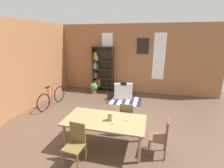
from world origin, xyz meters
name	(u,v)px	position (x,y,z in m)	size (l,w,h in m)	color
ground_plane	(114,130)	(0.00, 0.00, 0.00)	(9.72, 9.72, 0.00)	brown
back_wall_brick	(132,59)	(0.00, 3.80, 1.67)	(8.23, 0.12, 3.35)	#9D653F
left_wall_brick	(7,71)	(-3.67, 0.00, 1.67)	(0.12, 8.47, 3.35)	#9D653F
window_pane_0	(107,55)	(-1.26, 3.73, 1.84)	(0.55, 0.02, 2.17)	white
window_pane_1	(159,57)	(1.26, 3.73, 1.84)	(0.55, 0.02, 2.17)	white
dining_table	(105,122)	(-0.07, -0.76, 0.68)	(2.03, 1.02, 0.75)	olive
vase_on_table	(110,117)	(0.07, -0.76, 0.85)	(0.13, 0.13, 0.20)	#998466
tealight_candle_0	(113,123)	(0.18, -0.91, 0.78)	(0.04, 0.04, 0.05)	silver
tealight_candle_1	(112,120)	(0.13, -0.77, 0.77)	(0.04, 0.04, 0.04)	silver
tealight_candle_2	(128,120)	(0.49, -0.66, 0.77)	(0.04, 0.04, 0.04)	silver
dining_chair_far_right	(127,117)	(0.38, -0.02, 0.51)	(0.42, 0.42, 0.95)	brown
dining_chair_head_right	(161,136)	(1.32, -0.76, 0.51)	(0.42, 0.42, 0.95)	brown
dining_chair_near_left	(76,143)	(-0.53, -1.49, 0.51)	(0.43, 0.43, 0.95)	brown
bookshelf_tall	(101,70)	(-1.54, 3.55, 1.12)	(1.06, 0.31, 2.28)	#2D2319
armchair_white	(123,91)	(-0.27, 2.84, 0.28)	(0.97, 0.97, 0.75)	silver
bicycle_second	(52,98)	(-2.91, 1.16, 0.35)	(0.44, 1.71, 0.90)	black
potted_plant_by_shelf	(94,88)	(-1.80, 3.07, 0.28)	(0.41, 0.41, 0.52)	#9E6042
striped_rug	(124,100)	(-0.12, 2.42, 0.00)	(1.50, 1.08, 0.01)	#1E1E33
framed_picture	(143,46)	(0.48, 3.72, 2.31)	(0.56, 0.03, 0.72)	black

